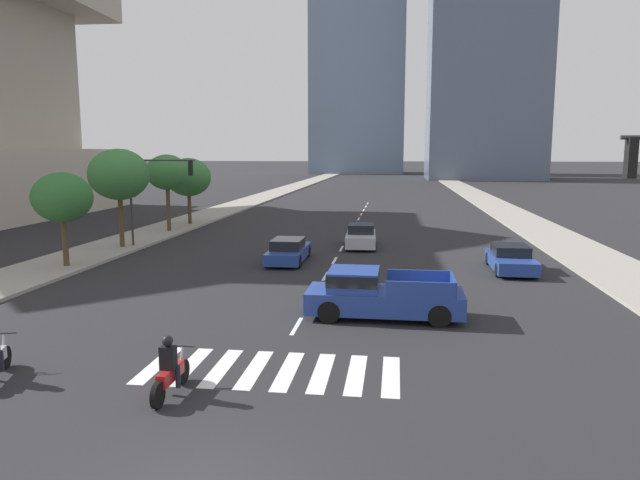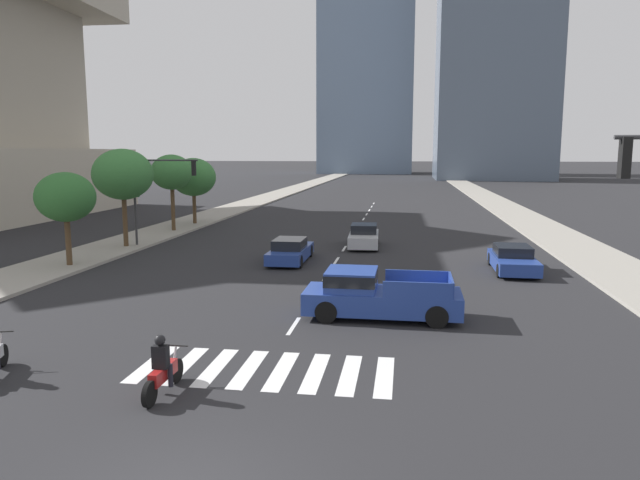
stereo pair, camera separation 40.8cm
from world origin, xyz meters
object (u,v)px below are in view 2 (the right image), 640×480
Objects in this scene: sedan_blue_1 at (513,260)px; traffic_signal_far at (158,183)px; street_tree_second at (123,175)px; motorcycle_lead at (163,371)px; sedan_silver_2 at (364,237)px; sedan_blue_0 at (290,251)px; street_tree_nearest at (65,197)px; pickup_truck at (375,295)px; street_tree_third at (172,173)px; street_tree_fourth at (193,177)px.

sedan_blue_1 is 20.57m from traffic_signal_far.
street_tree_second reaches higher than traffic_signal_far.
motorcycle_lead reaches higher than sedan_silver_2.
sedan_blue_0 is 11.63m from street_tree_second.
sedan_silver_2 is 12.77m from traffic_signal_far.
sedan_blue_0 is at bearing 16.75° from street_tree_nearest.
street_tree_nearest is at bearing -83.49° from sedan_blue_1.
sedan_blue_1 is at bearing 6.03° from street_tree_nearest.
sedan_silver_2 is 14.84m from street_tree_second.
traffic_signal_far reaches higher than sedan_blue_0.
traffic_signal_far is at bearing 25.09° from motorcycle_lead.
traffic_signal_far reaches higher than pickup_truck.
traffic_signal_far is at bearing -101.75° from sedan_blue_1.
street_tree_third is (-21.76, 11.01, 3.73)m from sedan_blue_1.
traffic_signal_far is at bearing -82.58° from sedan_silver_2.
street_tree_nearest is 0.80× the size of street_tree_second.
street_tree_second reaches higher than street_tree_fourth.
pickup_truck is 10.93m from sedan_blue_1.
pickup_truck is (4.61, 7.31, 0.23)m from motorcycle_lead.
pickup_truck is 20.42m from street_tree_second.
street_tree_third is at bearing -90.00° from street_tree_fourth.
sedan_blue_0 is at bearing -21.41° from traffic_signal_far.
motorcycle_lead reaches higher than sedan_blue_1.
pickup_truck is 1.15× the size of sedan_blue_0.
street_tree_second is at bearing -81.57° from sedan_silver_2.
motorcycle_lead is 0.38× the size of traffic_signal_far.
pickup_truck is 1.17× the size of street_tree_nearest.
sedan_silver_2 is at bearing 9.89° from traffic_signal_far.
motorcycle_lead is 19.56m from sedan_blue_1.
street_tree_second is (-14.09, -2.71, 3.79)m from sedan_silver_2.
street_tree_nearest is (-1.93, -6.60, -0.40)m from traffic_signal_far.
street_tree_fourth is (-14.09, 8.89, 3.17)m from sedan_silver_2.
motorcycle_lead is 8.64m from pickup_truck.
pickup_truck reaches higher than sedan_blue_1.
motorcycle_lead is 18.03m from street_tree_nearest.
street_tree_second is at bearing -90.00° from street_tree_fourth.
sedan_silver_2 is at bearing -32.27° from sedan_blue_0.
street_tree_nearest is (-15.57, 6.70, 2.71)m from pickup_truck.
sedan_blue_0 is at bearing -14.85° from street_tree_second.
sedan_silver_2 is (3.48, 5.52, 0.05)m from sedan_blue_0.
traffic_signal_far is 6.89m from street_tree_nearest.
pickup_truck reaches higher than motorcycle_lead.
sedan_blue_0 is at bearing -62.86° from pickup_truck.
motorcycle_lead is at bearing 58.29° from pickup_truck.
street_tree_second reaches higher than motorcycle_lead.
street_tree_fourth is (-10.96, 31.61, 3.21)m from motorcycle_lead.
motorcycle_lead is at bearing -66.33° from traffic_signal_far.
motorcycle_lead is 0.44× the size of sedan_blue_0.
traffic_signal_far is 2.08m from street_tree_second.
street_tree_nearest reaches higher than sedan_blue_1.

